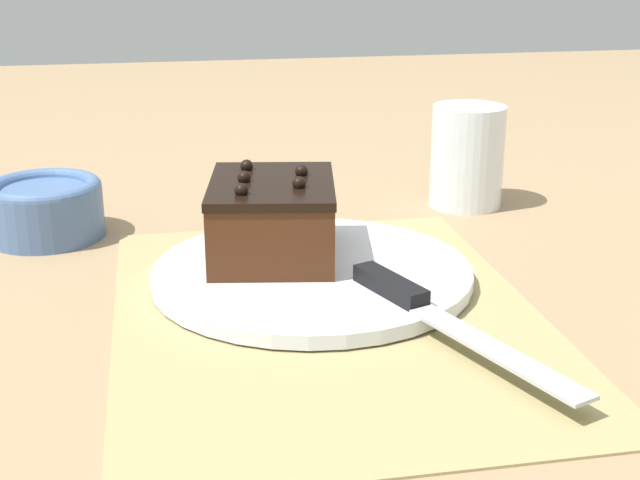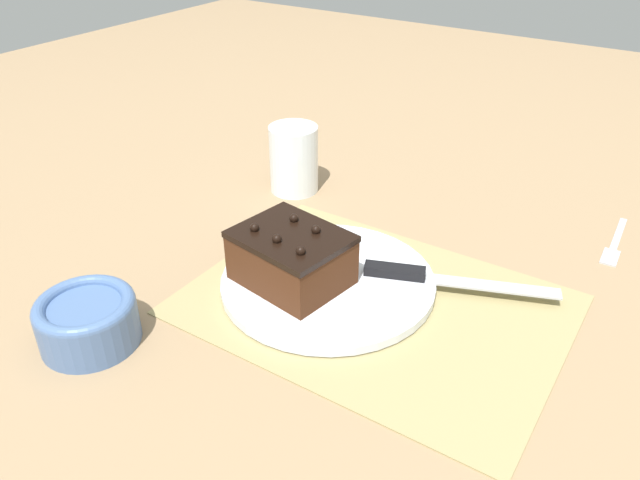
{
  "view_description": "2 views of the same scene",
  "coord_description": "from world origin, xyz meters",
  "px_view_note": "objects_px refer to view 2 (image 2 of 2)",
  "views": [
    {
      "loc": [
        -0.65,
        0.13,
        0.3
      ],
      "look_at": [
        0.06,
        -0.01,
        0.04
      ],
      "focal_mm": 50.0,
      "sensor_mm": 36.0,
      "label": 1
    },
    {
      "loc": [
        -0.29,
        0.57,
        0.48
      ],
      "look_at": [
        0.09,
        -0.0,
        0.07
      ],
      "focal_mm": 35.0,
      "sensor_mm": 36.0,
      "label": 2
    }
  ],
  "objects_px": {
    "drinking_glass": "(294,159)",
    "dessert_fork": "(615,244)",
    "chocolate_cake": "(291,257)",
    "small_bowl": "(87,320)",
    "serving_knife": "(427,276)",
    "cake_plate": "(330,280)"
  },
  "relations": [
    {
      "from": "drinking_glass",
      "to": "small_bowl",
      "type": "height_order",
      "value": "drinking_glass"
    },
    {
      "from": "drinking_glass",
      "to": "dessert_fork",
      "type": "bearing_deg",
      "value": -168.03
    },
    {
      "from": "chocolate_cake",
      "to": "small_bowl",
      "type": "height_order",
      "value": "chocolate_cake"
    },
    {
      "from": "chocolate_cake",
      "to": "dessert_fork",
      "type": "xyz_separation_m",
      "value": [
        -0.33,
        -0.35,
        -0.05
      ]
    },
    {
      "from": "serving_knife",
      "to": "small_bowl",
      "type": "relative_size",
      "value": 2.1
    },
    {
      "from": "cake_plate",
      "to": "dessert_fork",
      "type": "height_order",
      "value": "cake_plate"
    },
    {
      "from": "cake_plate",
      "to": "small_bowl",
      "type": "distance_m",
      "value": 0.3
    },
    {
      "from": "drinking_glass",
      "to": "dessert_fork",
      "type": "distance_m",
      "value": 0.51
    },
    {
      "from": "drinking_glass",
      "to": "cake_plate",
      "type": "bearing_deg",
      "value": 134.3
    },
    {
      "from": "serving_knife",
      "to": "small_bowl",
      "type": "xyz_separation_m",
      "value": [
        0.29,
        0.31,
        0.01
      ]
    },
    {
      "from": "cake_plate",
      "to": "dessert_fork",
      "type": "distance_m",
      "value": 0.43
    },
    {
      "from": "serving_knife",
      "to": "dessert_fork",
      "type": "bearing_deg",
      "value": 122.57
    },
    {
      "from": "small_bowl",
      "to": "dessert_fork",
      "type": "height_order",
      "value": "small_bowl"
    },
    {
      "from": "serving_knife",
      "to": "small_bowl",
      "type": "bearing_deg",
      "value": -63.75
    },
    {
      "from": "chocolate_cake",
      "to": "dessert_fork",
      "type": "relative_size",
      "value": 1.02
    },
    {
      "from": "drinking_glass",
      "to": "dessert_fork",
      "type": "relative_size",
      "value": 0.75
    },
    {
      "from": "chocolate_cake",
      "to": "serving_knife",
      "type": "relative_size",
      "value": 0.64
    },
    {
      "from": "dessert_fork",
      "to": "drinking_glass",
      "type": "bearing_deg",
      "value": 9.66
    },
    {
      "from": "drinking_glass",
      "to": "small_bowl",
      "type": "relative_size",
      "value": 0.99
    },
    {
      "from": "dessert_fork",
      "to": "serving_knife",
      "type": "bearing_deg",
      "value": 51.21
    },
    {
      "from": "dessert_fork",
      "to": "small_bowl",
      "type": "bearing_deg",
      "value": 47.59
    },
    {
      "from": "chocolate_cake",
      "to": "small_bowl",
      "type": "relative_size",
      "value": 1.34
    }
  ]
}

